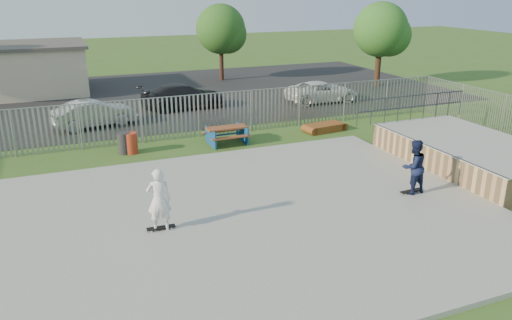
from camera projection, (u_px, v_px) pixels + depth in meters
name	position (u px, v px, depth m)	size (l,w,h in m)	color
ground	(250.00, 219.00, 15.08)	(120.00, 120.00, 0.00)	#395C1F
concrete_slab	(250.00, 216.00, 15.06)	(15.00, 12.00, 0.15)	gray
quarter_pipe	(469.00, 154.00, 19.18)	(5.50, 7.05, 2.19)	tan
fence	(230.00, 142.00, 19.12)	(26.04, 16.02, 2.00)	gray
picnic_table	(227.00, 135.00, 22.19)	(1.82, 1.51, 0.76)	brown
funbox	(325.00, 127.00, 24.16)	(1.90, 1.12, 0.36)	brown
trash_bin_red	(131.00, 143.00, 20.86)	(0.53, 0.53, 0.89)	#A53019
trash_bin_grey	(124.00, 143.00, 20.84)	(0.54, 0.54, 0.90)	#2A2A2D
parking_lot	(141.00, 97.00, 31.70)	(40.00, 18.00, 0.02)	black
car_silver	(94.00, 114.00, 24.69)	(1.41, 4.05, 1.33)	#B7B8BC
car_dark	(183.00, 96.00, 28.42)	(1.98, 4.86, 1.41)	black
car_white	(322.00, 92.00, 30.12)	(2.04, 4.43, 1.23)	white
building	(2.00, 70.00, 31.84)	(10.40, 6.40, 3.20)	beige
tree_mid	(221.00, 29.00, 36.11)	(3.58, 3.58, 5.52)	#3D2218
tree_right	(381.00, 30.00, 34.05)	(3.71, 3.71, 5.72)	#3E2819
skateboard_a	(411.00, 192.00, 16.58)	(0.81, 0.25, 0.08)	black
skateboard_b	(161.00, 228.00, 14.07)	(0.81, 0.23, 0.08)	black
skater_navy	(414.00, 167.00, 16.30)	(0.89, 0.69, 1.83)	#141C3F
skater_white	(159.00, 200.00, 13.78)	(0.67, 0.44, 1.83)	white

